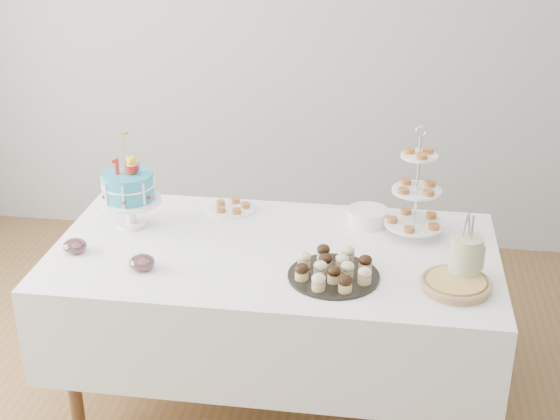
# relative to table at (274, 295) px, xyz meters

# --- Properties ---
(walls) EXTENTS (5.04, 4.04, 2.70)m
(walls) POSITION_rel_table_xyz_m (0.00, -0.30, 0.81)
(walls) COLOR #A6A9AB
(walls) RESTS_ON floor
(table) EXTENTS (1.92, 1.02, 0.77)m
(table) POSITION_rel_table_xyz_m (0.00, 0.00, 0.00)
(table) COLOR white
(table) RESTS_ON floor
(birthday_cake) EXTENTS (0.29, 0.29, 0.44)m
(birthday_cake) POSITION_rel_table_xyz_m (-0.68, 0.14, 0.35)
(birthday_cake) COLOR white
(birthday_cake) RESTS_ON table
(cupcake_tray) EXTENTS (0.37, 0.37, 0.08)m
(cupcake_tray) POSITION_rel_table_xyz_m (0.27, -0.21, 0.27)
(cupcake_tray) COLOR black
(cupcake_tray) RESTS_ON table
(pie) EXTENTS (0.28, 0.28, 0.04)m
(pie) POSITION_rel_table_xyz_m (0.76, -0.23, 0.25)
(pie) COLOR tan
(pie) RESTS_ON table
(tiered_stand) EXTENTS (0.26, 0.26, 0.51)m
(tiered_stand) POSITION_rel_table_xyz_m (0.60, 0.23, 0.44)
(tiered_stand) COLOR silver
(tiered_stand) RESTS_ON table
(plate_stack) EXTENTS (0.19, 0.19, 0.07)m
(plate_stack) POSITION_rel_table_xyz_m (0.39, 0.32, 0.26)
(plate_stack) COLOR white
(plate_stack) RESTS_ON table
(pastry_plate) EXTENTS (0.22, 0.22, 0.03)m
(pastry_plate) POSITION_rel_table_xyz_m (-0.26, 0.38, 0.24)
(pastry_plate) COLOR white
(pastry_plate) RESTS_ON table
(jam_bowl_a) EXTENTS (0.11, 0.11, 0.06)m
(jam_bowl_a) POSITION_rel_table_xyz_m (-0.51, -0.25, 0.26)
(jam_bowl_a) COLOR silver
(jam_bowl_a) RESTS_ON table
(jam_bowl_b) EXTENTS (0.10, 0.10, 0.06)m
(jam_bowl_b) POSITION_rel_table_xyz_m (-0.84, -0.15, 0.26)
(jam_bowl_b) COLOR silver
(jam_bowl_b) RESTS_ON table
(utensil_pitcher) EXTENTS (0.14, 0.13, 0.29)m
(utensil_pitcher) POSITION_rel_table_xyz_m (0.79, -0.15, 0.33)
(utensil_pitcher) COLOR silver
(utensil_pitcher) RESTS_ON table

